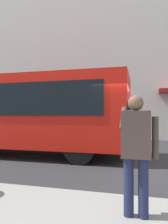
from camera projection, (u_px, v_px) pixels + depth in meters
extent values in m
plane|color=#2B2B2D|center=(134.00, 161.00, 7.14)|extent=(60.00, 60.00, 0.00)
cube|color=beige|center=(136.00, 47.00, 13.80)|extent=(28.00, 0.80, 12.00)
cube|color=red|center=(15.00, 112.00, 8.56)|extent=(9.00, 2.50, 2.60)
cylinder|color=black|center=(94.00, 140.00, 8.85)|extent=(1.00, 0.28, 1.00)
cylinder|color=black|center=(79.00, 149.00, 6.72)|extent=(1.00, 0.28, 1.00)
cylinder|color=#1E2347|center=(143.00, 188.00, 2.94)|extent=(0.14, 0.14, 0.82)
cylinder|color=#1E2347|center=(129.00, 187.00, 2.99)|extent=(0.14, 0.14, 0.82)
cube|color=#473833|center=(136.00, 134.00, 2.98)|extent=(0.40, 0.24, 0.66)
sphere|color=brown|center=(136.00, 103.00, 2.98)|extent=(0.22, 0.22, 0.22)
cylinder|color=#473833|center=(155.00, 138.00, 2.91)|extent=(0.09, 0.09, 0.58)
cylinder|color=#473833|center=(124.00, 118.00, 3.18)|extent=(0.09, 0.48, 0.37)
cube|color=black|center=(129.00, 105.00, 3.30)|extent=(0.07, 0.01, 0.14)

